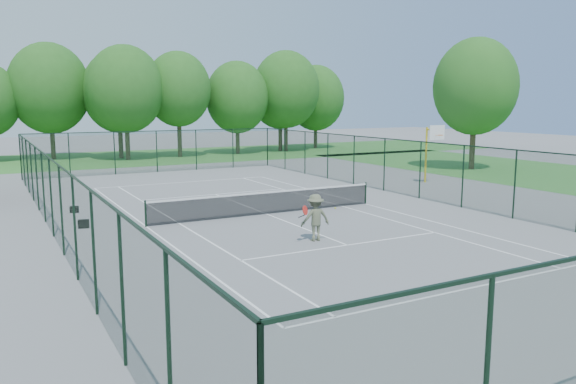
# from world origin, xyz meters

# --- Properties ---
(ground) EXTENTS (140.00, 140.00, 0.00)m
(ground) POSITION_xyz_m (0.00, 0.00, 0.00)
(ground) COLOR gray
(ground) RESTS_ON ground
(grass_far) EXTENTS (80.00, 16.00, 0.01)m
(grass_far) POSITION_xyz_m (0.00, 30.00, 0.01)
(grass_far) COLOR #3E8835
(grass_far) RESTS_ON ground
(grass_side) EXTENTS (14.00, 40.00, 0.01)m
(grass_side) POSITION_xyz_m (24.00, 4.00, 0.01)
(grass_side) COLOR #3E8835
(grass_side) RESTS_ON ground
(court_lines) EXTENTS (11.05, 23.85, 0.01)m
(court_lines) POSITION_xyz_m (0.00, 0.00, 0.00)
(court_lines) COLOR white
(court_lines) RESTS_ON ground
(tennis_net) EXTENTS (11.08, 0.08, 1.10)m
(tennis_net) POSITION_xyz_m (0.00, 0.00, 0.58)
(tennis_net) COLOR black
(tennis_net) RESTS_ON ground
(fence_enclosure) EXTENTS (18.05, 36.05, 3.02)m
(fence_enclosure) POSITION_xyz_m (0.00, 0.00, 1.56)
(fence_enclosure) COLOR #1C3723
(fence_enclosure) RESTS_ON ground
(tree_line_far) EXTENTS (39.40, 6.40, 9.70)m
(tree_line_far) POSITION_xyz_m (0.00, 30.00, 5.99)
(tree_line_far) COLOR #493B28
(tree_line_far) RESTS_ON ground
(basketball_goal) EXTENTS (1.20, 1.43, 3.65)m
(basketball_goal) POSITION_xyz_m (13.50, 4.02, 2.57)
(basketball_goal) COLOR yellow
(basketball_goal) RESTS_ON ground
(tree_side) EXTENTS (6.22, 6.22, 9.85)m
(tree_side) POSITION_xyz_m (21.61, 8.35, 6.21)
(tree_side) COLOR #493B28
(tree_side) RESTS_ON ground
(sports_bag_a) EXTENTS (0.47, 0.35, 0.34)m
(sports_bag_a) POSITION_xyz_m (-7.76, 1.00, 0.17)
(sports_bag_a) COLOR black
(sports_bag_a) RESTS_ON ground
(sports_bag_b) EXTENTS (0.43, 0.33, 0.29)m
(sports_bag_b) POSITION_xyz_m (-7.62, 4.61, 0.15)
(sports_bag_b) COLOR black
(sports_bag_b) RESTS_ON ground
(tennis_player) EXTENTS (2.04, 0.89, 1.72)m
(tennis_player) POSITION_xyz_m (-0.65, -5.27, 0.86)
(tennis_player) COLOR #5F644A
(tennis_player) RESTS_ON ground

